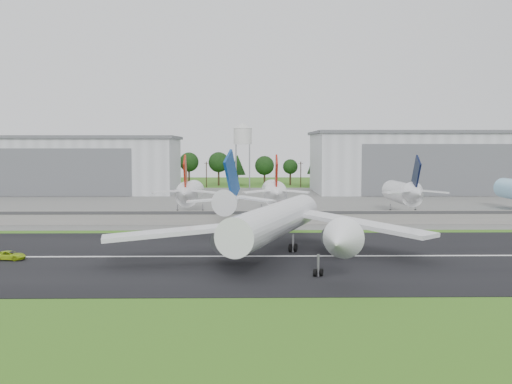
{
  "coord_description": "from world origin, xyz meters",
  "views": [
    {
      "loc": [
        -3.88,
        -98.28,
        18.67
      ],
      "look_at": [
        -1.57,
        40.0,
        9.0
      ],
      "focal_mm": 45.0,
      "sensor_mm": 36.0,
      "label": 1
    }
  ],
  "objects_px": {
    "main_airliner": "(276,229)",
    "parked_jet_red_b": "(274,192)",
    "parked_jet_navy": "(404,193)",
    "ground_vehicle": "(10,255)",
    "parked_jet_red_a": "(190,193)"
  },
  "relations": [
    {
      "from": "main_airliner",
      "to": "parked_jet_red_b",
      "type": "height_order",
      "value": "main_airliner"
    },
    {
      "from": "main_airliner",
      "to": "parked_jet_navy",
      "type": "relative_size",
      "value": 1.85
    },
    {
      "from": "ground_vehicle",
      "to": "parked_jet_red_b",
      "type": "relative_size",
      "value": 0.17
    },
    {
      "from": "parked_jet_red_a",
      "to": "parked_jet_red_b",
      "type": "xyz_separation_m",
      "value": [
        23.17,
        0.01,
        0.06
      ]
    },
    {
      "from": "parked_jet_red_b",
      "to": "parked_jet_navy",
      "type": "xyz_separation_m",
      "value": [
        35.85,
        -0.02,
        -0.12
      ]
    },
    {
      "from": "parked_jet_red_b",
      "to": "parked_jet_navy",
      "type": "height_order",
      "value": "parked_jet_red_b"
    },
    {
      "from": "ground_vehicle",
      "to": "parked_jet_red_a",
      "type": "distance_m",
      "value": 73.54
    },
    {
      "from": "parked_jet_red_a",
      "to": "parked_jet_red_b",
      "type": "relative_size",
      "value": 1.0
    },
    {
      "from": "main_airliner",
      "to": "parked_jet_navy",
      "type": "height_order",
      "value": "main_airliner"
    },
    {
      "from": "main_airliner",
      "to": "ground_vehicle",
      "type": "height_order",
      "value": "main_airliner"
    },
    {
      "from": "parked_jet_red_b",
      "to": "parked_jet_navy",
      "type": "bearing_deg",
      "value": -0.02
    },
    {
      "from": "main_airliner",
      "to": "parked_jet_red_a",
      "type": "xyz_separation_m",
      "value": [
        -20.45,
        66.99,
        1.39
      ]
    },
    {
      "from": "ground_vehicle",
      "to": "parked_jet_red_a",
      "type": "relative_size",
      "value": 0.17
    },
    {
      "from": "parked_jet_red_a",
      "to": "main_airliner",
      "type": "bearing_deg",
      "value": -73.02
    },
    {
      "from": "main_airliner",
      "to": "parked_jet_red_a",
      "type": "bearing_deg",
      "value": -55.44
    }
  ]
}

